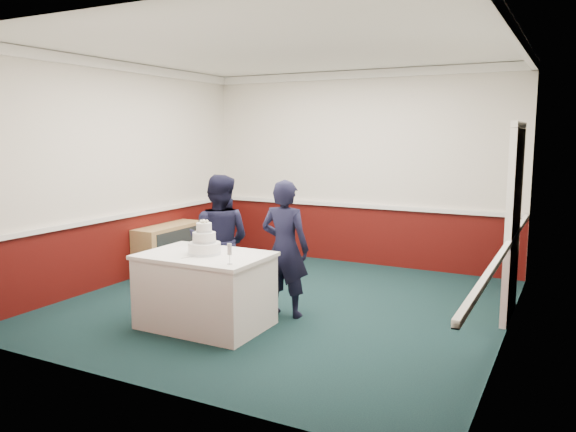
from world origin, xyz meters
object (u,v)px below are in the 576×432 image
at_px(wedding_cake, 204,244).
at_px(person_man, 219,241).
at_px(sideboard, 169,248).
at_px(person_woman, 285,248).
at_px(cake_knife, 191,257).
at_px(cake_table, 205,290).
at_px(champagne_flute, 230,250).

relative_size(wedding_cake, person_man, 0.23).
bearing_deg(sideboard, person_woman, -22.23).
height_order(cake_knife, person_man, person_man).
bearing_deg(cake_knife, person_woman, 79.00).
distance_m(cake_table, person_man, 0.82).
relative_size(sideboard, person_woman, 0.78).
xyz_separation_m(cake_table, person_man, (-0.27, 0.67, 0.39)).
height_order(cake_knife, person_woman, person_woman).
bearing_deg(person_woman, sideboard, -25.39).
distance_m(wedding_cake, cake_knife, 0.23).
relative_size(cake_knife, person_man, 0.14).
bearing_deg(champagne_flute, person_woman, 85.08).
bearing_deg(cake_table, sideboard, 137.76).
xyz_separation_m(sideboard, person_woman, (2.48, -1.01, 0.42)).
distance_m(person_man, person_woman, 0.86).
distance_m(sideboard, person_man, 1.98).
xyz_separation_m(sideboard, champagne_flute, (2.39, -2.00, 0.58)).
bearing_deg(sideboard, wedding_cake, -42.24).
xyz_separation_m(sideboard, cake_table, (1.89, -1.72, 0.05)).
xyz_separation_m(cake_table, champagne_flute, (0.50, -0.28, 0.53)).
bearing_deg(champagne_flute, person_man, 129.11).
relative_size(cake_knife, person_woman, 0.14).
distance_m(sideboard, cake_table, 2.56).
bearing_deg(wedding_cake, person_man, 112.13).
bearing_deg(champagne_flute, cake_table, 150.75).
bearing_deg(person_woman, cake_knife, 52.71).
distance_m(cake_table, wedding_cake, 0.50).
height_order(champagne_flute, person_woman, person_woman).
height_order(sideboard, cake_knife, cake_knife).
xyz_separation_m(cake_knife, champagne_flute, (0.53, -0.08, 0.14)).
distance_m(wedding_cake, person_man, 0.73).
relative_size(sideboard, wedding_cake, 3.30).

